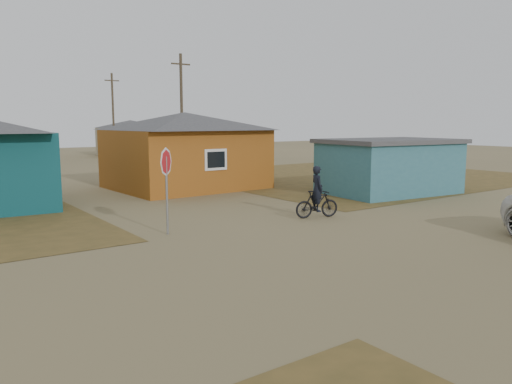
% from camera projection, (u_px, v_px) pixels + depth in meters
% --- Properties ---
extents(ground, '(120.00, 120.00, 0.00)m').
position_uv_depth(ground, '(349.00, 250.00, 13.40)').
color(ground, olive).
extents(grass_ne, '(20.00, 18.00, 0.00)m').
position_uv_depth(grass_ne, '(353.00, 175.00, 31.95)').
color(grass_ne, brown).
rests_on(grass_ne, ground).
extents(house_yellow, '(7.72, 6.76, 3.90)m').
position_uv_depth(house_yellow, '(185.00, 149.00, 25.81)').
color(house_yellow, '#945016').
rests_on(house_yellow, ground).
extents(shed_turquoise, '(6.71, 4.93, 2.60)m').
position_uv_depth(shed_turquoise, '(389.00, 166.00, 23.94)').
color(shed_turquoise, '#38717C').
rests_on(shed_turquoise, ground).
extents(house_beige_east, '(6.95, 6.05, 3.60)m').
position_uv_depth(house_beige_east, '(131.00, 137.00, 51.04)').
color(house_beige_east, tan).
rests_on(house_beige_east, ground).
extents(utility_pole_near, '(1.40, 0.20, 8.00)m').
position_uv_depth(utility_pole_near, '(182.00, 111.00, 34.25)').
color(utility_pole_near, '#453929').
rests_on(utility_pole_near, ground).
extents(utility_pole_far, '(1.40, 0.20, 8.00)m').
position_uv_depth(utility_pole_far, '(113.00, 114.00, 47.67)').
color(utility_pole_far, '#453929').
rests_on(utility_pole_far, ground).
extents(stop_sign, '(0.82, 0.34, 2.65)m').
position_uv_depth(stop_sign, '(166.00, 171.00, 14.95)').
color(stop_sign, gray).
rests_on(stop_sign, ground).
extents(cyclist, '(1.71, 0.91, 1.86)m').
position_uv_depth(cyclist, '(317.00, 199.00, 17.79)').
color(cyclist, black).
rests_on(cyclist, ground).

